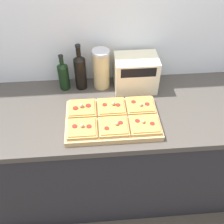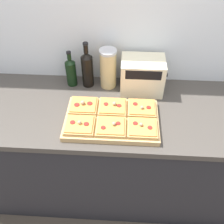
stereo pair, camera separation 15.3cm
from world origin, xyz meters
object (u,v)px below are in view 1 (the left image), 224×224
at_px(grain_jar_tall, 101,69).
at_px(toaster_oven, 136,73).
at_px(wine_bottle, 80,71).
at_px(olive_oil_bottle, 64,75).
at_px(cutting_board, 112,120).

relative_size(grain_jar_tall, toaster_oven, 0.92).
xyz_separation_m(wine_bottle, toaster_oven, (0.36, -0.03, -0.02)).
xyz_separation_m(olive_oil_bottle, grain_jar_tall, (0.25, 0.00, 0.03)).
bearing_deg(wine_bottle, olive_oil_bottle, 180.00).
distance_m(cutting_board, olive_oil_bottle, 0.46).
bearing_deg(olive_oil_bottle, toaster_oven, -3.99).
relative_size(wine_bottle, grain_jar_tall, 1.17).
relative_size(cutting_board, wine_bottle, 1.70).
distance_m(grain_jar_tall, toaster_oven, 0.23).
height_order(olive_oil_bottle, toaster_oven, olive_oil_bottle).
bearing_deg(grain_jar_tall, olive_oil_bottle, 180.00).
xyz_separation_m(olive_oil_bottle, toaster_oven, (0.47, -0.03, 0.01)).
distance_m(cutting_board, toaster_oven, 0.38).
height_order(grain_jar_tall, toaster_oven, grain_jar_tall).
bearing_deg(cutting_board, wine_bottle, 117.42).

